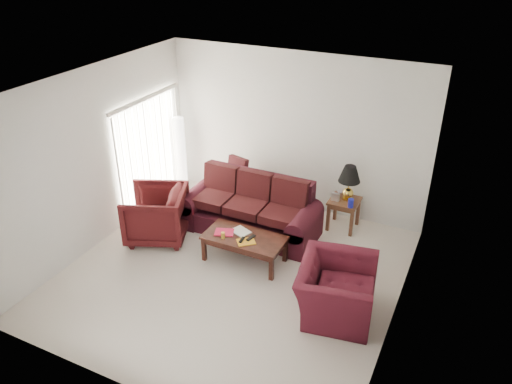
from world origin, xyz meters
The scene contains 19 objects.
floor centered at (0.00, 0.00, 0.00)m, with size 5.00×5.00×0.00m, color beige.
blinds centered at (-2.42, 1.30, 1.08)m, with size 0.10×2.00×2.16m, color silver.
sofa centered at (-0.32, 1.23, 0.50)m, with size 2.45×1.06×1.00m, color black, non-canonical shape.
throw_pillow centered at (-0.98, 2.08, 0.76)m, with size 0.42×0.12×0.42m, color black.
end_table centered at (1.16, 2.08, 0.28)m, with size 0.52×0.52×0.57m, color #5C2C1F, non-canonical shape.
table_lamp centered at (1.19, 2.12, 0.89)m, with size 0.39×0.39×0.65m, color gold, non-canonical shape.
clock centered at (1.02, 1.98, 0.64)m, with size 0.14×0.05×0.14m, color silver.
blue_canister centered at (1.32, 1.87, 0.65)m, with size 0.10×0.10×0.16m, color #1B21B0.
picture_frame centered at (1.05, 2.21, 0.65)m, with size 0.14×0.02×0.17m, color silver.
floor_lamp centered at (-2.31, 2.11, 0.79)m, with size 0.26×0.26×1.58m, color white, non-canonical shape.
armchair_left centered at (-1.68, 0.35, 0.46)m, with size 0.99×1.02×0.93m, color #3A0D0F.
armchair_right centered at (1.72, -0.15, 0.38)m, with size 1.18×1.03×0.77m, color #420F1A.
coffee_table centered at (0.01, 0.39, 0.23)m, with size 1.32×0.66×0.46m, color black, non-canonical shape.
magazine_red centered at (-0.33, 0.35, 0.47)m, with size 0.30×0.23×0.02m, color #B51234.
magazine_white centered at (-0.10, 0.49, 0.47)m, with size 0.30×0.23×0.02m, color silver.
magazine_orange centered at (0.11, 0.26, 0.47)m, with size 0.28×0.21×0.02m, color orange.
remote_a centered at (0.04, 0.26, 0.49)m, with size 0.05×0.16×0.02m, color black.
remote_b centered at (0.14, 0.37, 0.49)m, with size 0.06×0.19×0.02m, color black.
yellow_glass centered at (-0.27, 0.20, 0.51)m, with size 0.06×0.06×0.11m, color yellow.
Camera 1 is at (3.10, -5.58, 4.86)m, focal length 35.00 mm.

